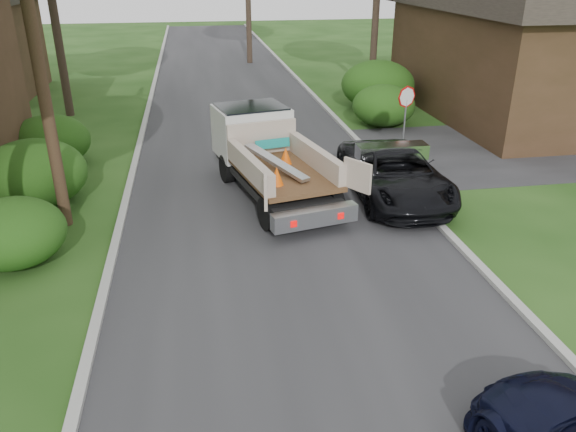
# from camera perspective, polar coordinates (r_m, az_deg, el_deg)

# --- Properties ---
(ground) EXTENTS (120.00, 120.00, 0.00)m
(ground) POSITION_cam_1_polar(r_m,az_deg,el_deg) (11.29, 2.23, -9.53)
(ground) COLOR #1C3F12
(ground) RESTS_ON ground
(road) EXTENTS (8.00, 90.00, 0.02)m
(road) POSITION_cam_1_polar(r_m,az_deg,el_deg) (20.26, -3.53, 6.27)
(road) COLOR #28282B
(road) RESTS_ON ground
(side_street) EXTENTS (16.00, 7.00, 0.02)m
(side_street) POSITION_cam_1_polar(r_m,az_deg,el_deg) (23.77, 27.10, 6.36)
(side_street) COLOR #28282B
(side_street) RESTS_ON ground
(curb_left) EXTENTS (0.20, 90.00, 0.12)m
(curb_left) POSITION_cam_1_polar(r_m,az_deg,el_deg) (20.25, -15.19, 5.60)
(curb_left) COLOR #9E9E99
(curb_left) RESTS_ON ground
(curb_right) EXTENTS (0.20, 90.00, 0.12)m
(curb_right) POSITION_cam_1_polar(r_m,az_deg,el_deg) (21.04, 7.71, 6.95)
(curb_right) COLOR #9E9E99
(curb_right) RESTS_ON ground
(stop_sign) EXTENTS (0.71, 0.32, 2.48)m
(stop_sign) POSITION_cam_1_polar(r_m,az_deg,el_deg) (20.04, 11.89, 10.86)
(stop_sign) COLOR slate
(stop_sign) RESTS_ON ground
(utility_pole) EXTENTS (2.42, 1.25, 10.00)m
(utility_pole) POSITION_cam_1_polar(r_m,az_deg,el_deg) (14.60, -24.69, 17.92)
(utility_pole) COLOR #382619
(utility_pole) RESTS_ON ground
(house_right) EXTENTS (9.72, 12.96, 6.20)m
(house_right) POSITION_cam_1_polar(r_m,az_deg,el_deg) (27.76, 24.12, 15.91)
(house_right) COLOR #3B2918
(house_right) RESTS_ON ground
(hedge_left_a) EXTENTS (2.34, 2.34, 1.53)m
(hedge_left_a) POSITION_cam_1_polar(r_m,az_deg,el_deg) (14.00, -26.21, -1.55)
(hedge_left_a) COLOR #194610
(hedge_left_a) RESTS_ON ground
(hedge_left_b) EXTENTS (2.86, 2.86, 1.87)m
(hedge_left_b) POSITION_cam_1_polar(r_m,az_deg,el_deg) (17.15, -24.38, 3.95)
(hedge_left_b) COLOR #194610
(hedge_left_b) RESTS_ON ground
(hedge_left_c) EXTENTS (2.60, 2.60, 1.70)m
(hedge_left_c) POSITION_cam_1_polar(r_m,az_deg,el_deg) (20.48, -23.00, 7.04)
(hedge_left_c) COLOR #194610
(hedge_left_c) RESTS_ON ground
(hedge_right_a) EXTENTS (2.60, 2.60, 1.70)m
(hedge_right_a) POSITION_cam_1_polar(r_m,az_deg,el_deg) (24.11, 9.68, 11.01)
(hedge_right_a) COLOR #194610
(hedge_right_a) RESTS_ON ground
(hedge_right_b) EXTENTS (3.38, 3.38, 2.21)m
(hedge_right_b) POSITION_cam_1_polar(r_m,az_deg,el_deg) (27.05, 9.10, 13.05)
(hedge_right_b) COLOR #194610
(hedge_right_b) RESTS_ON ground
(flatbed_truck) EXTENTS (3.69, 6.36, 2.27)m
(flatbed_truck) POSITION_cam_1_polar(r_m,az_deg,el_deg) (16.87, -2.49, 6.91)
(flatbed_truck) COLOR black
(flatbed_truck) RESTS_ON ground
(black_pickup) EXTENTS (2.55, 5.29, 1.45)m
(black_pickup) POSITION_cam_1_polar(r_m,az_deg,el_deg) (16.54, 10.77, 4.28)
(black_pickup) COLOR black
(black_pickup) RESTS_ON ground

